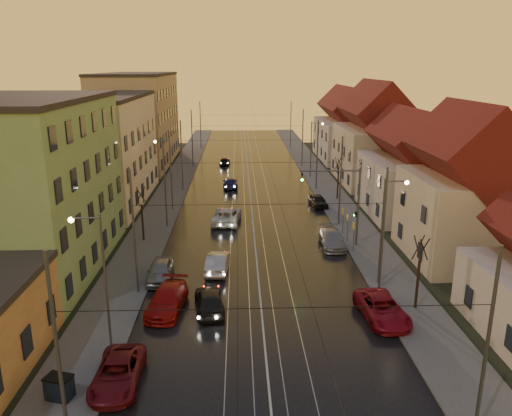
{
  "coord_description": "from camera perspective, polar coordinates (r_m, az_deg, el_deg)",
  "views": [
    {
      "loc": [
        -1.4,
        -23.52,
        15.61
      ],
      "look_at": [
        0.14,
        20.44,
        2.95
      ],
      "focal_mm": 35.0,
      "sensor_mm": 36.0,
      "label": 1
    }
  ],
  "objects": [
    {
      "name": "catenary_pole_r_2",
      "position": [
        49.82,
        9.63,
        2.94
      ],
      "size": [
        0.16,
        0.16,
        9.0
      ],
      "primitive_type": "cylinder",
      "color": "#595B60",
      "rests_on": "ground"
    },
    {
      "name": "catenary_pole_r_0",
      "position": [
        23.03,
        24.85,
        -14.42
      ],
      "size": [
        0.16,
        0.16,
        9.0
      ],
      "primitive_type": "cylinder",
      "color": "#595B60",
      "rests_on": "ground"
    },
    {
      "name": "tram_rail_2",
      "position": [
        65.44,
        -0.05,
        2.31
      ],
      "size": [
        0.06,
        120.0,
        0.03
      ],
      "primitive_type": "cube",
      "color": "gray",
      "rests_on": "road"
    },
    {
      "name": "house_right_2",
      "position": [
        55.8,
        17.33,
        3.99
      ],
      "size": [
        9.18,
        12.24,
        9.2
      ],
      "color": "#B9B4AB",
      "rests_on": "ground"
    },
    {
      "name": "catenary_pole_l_3",
      "position": [
        63.91,
        -8.49,
        5.87
      ],
      "size": [
        0.16,
        0.16,
        9.0
      ],
      "primitive_type": "cylinder",
      "color": "#595B60",
      "rests_on": "ground"
    },
    {
      "name": "driving_car_3",
      "position": [
        65.68,
        -2.95,
        2.88
      ],
      "size": [
        2.07,
        4.64,
        1.32
      ],
      "primitive_type": "imported",
      "rotation": [
        0.0,
        0.0,
        3.19
      ],
      "color": "#191A4B",
      "rests_on": "ground"
    },
    {
      "name": "apartment_left_1",
      "position": [
        41.84,
        -24.6,
        2.0
      ],
      "size": [
        10.0,
        18.0,
        13.0
      ],
      "primitive_type": "cube",
      "color": "#6F965F",
      "rests_on": "ground"
    },
    {
      "name": "catenary_pole_l_4",
      "position": [
        78.65,
        -7.31,
        7.81
      ],
      "size": [
        0.16,
        0.16,
        9.0
      ],
      "primitive_type": "cylinder",
      "color": "#595B60",
      "rests_on": "ground"
    },
    {
      "name": "apartment_left_3",
      "position": [
        83.55,
        -13.3,
        9.72
      ],
      "size": [
        10.0,
        24.0,
        14.0
      ],
      "primitive_type": "cube",
      "color": "tan",
      "rests_on": "ground"
    },
    {
      "name": "parked_right_0",
      "position": [
        33.22,
        14.2,
        -11.09
      ],
      "size": [
        2.91,
        5.46,
        1.46
      ],
      "primitive_type": "imported",
      "rotation": [
        0.0,
        0.0,
        0.09
      ],
      "color": "maroon",
      "rests_on": "ground"
    },
    {
      "name": "catenary_pole_l_0",
      "position": [
        21.97,
        -21.67,
        -15.59
      ],
      "size": [
        0.16,
        0.16,
        9.0
      ],
      "primitive_type": "cylinder",
      "color": "#595B60",
      "rests_on": "ground"
    },
    {
      "name": "bare_tree_1",
      "position": [
        34.33,
        18.06,
        -7.26
      ],
      "size": [
        1.09,
        1.09,
        5.11
      ],
      "color": "black",
      "rests_on": "ground"
    },
    {
      "name": "street_lamp_3",
      "position": [
        71.13,
        6.56,
        7.28
      ],
      "size": [
        1.75,
        0.32,
        8.0
      ],
      "color": "#595B60",
      "rests_on": "ground"
    },
    {
      "name": "road",
      "position": [
        65.43,
        -0.73,
        2.27
      ],
      "size": [
        16.0,
        120.0,
        0.04
      ],
      "primitive_type": "cube",
      "color": "black",
      "rests_on": "ground"
    },
    {
      "name": "catenary_pole_l_5",
      "position": [
        96.44,
        -6.36,
        9.35
      ],
      "size": [
        0.16,
        0.16,
        9.0
      ],
      "primitive_type": "cylinder",
      "color": "#595B60",
      "rests_on": "ground"
    },
    {
      "name": "driving_car_1",
      "position": [
        39.32,
        -4.39,
        -6.2
      ],
      "size": [
        1.91,
        4.64,
        1.49
      ],
      "primitive_type": "imported",
      "rotation": [
        0.0,
        0.0,
        3.07
      ],
      "color": "#A4A4A9",
      "rests_on": "ground"
    },
    {
      "name": "catenary_pole_r_4",
      "position": [
        78.95,
        5.34,
        7.9
      ],
      "size": [
        0.16,
        0.16,
        9.0
      ],
      "primitive_type": "cylinder",
      "color": "#595B60",
      "rests_on": "ground"
    },
    {
      "name": "dumpster",
      "position": [
        27.1,
        -21.56,
        -18.6
      ],
      "size": [
        1.38,
        1.12,
        1.1
      ],
      "primitive_type": "cube",
      "rotation": [
        0.0,
        0.0,
        -0.3
      ],
      "color": "black",
      "rests_on": "sidewalk_left"
    },
    {
      "name": "catenary_pole_l_1",
      "position": [
        35.12,
        -13.75,
        -2.87
      ],
      "size": [
        0.16,
        0.16,
        9.0
      ],
      "primitive_type": "cylinder",
      "color": "#595B60",
      "rests_on": "ground"
    },
    {
      "name": "sidewalk_left",
      "position": [
        65.96,
        -9.45,
        2.21
      ],
      "size": [
        4.0,
        120.0,
        0.15
      ],
      "primitive_type": "cube",
      "color": "#4C4C4C",
      "rests_on": "ground"
    },
    {
      "name": "parked_right_1",
      "position": [
        44.93,
        8.69,
        -3.5
      ],
      "size": [
        2.1,
        4.96,
        1.43
      ],
      "primitive_type": "imported",
      "rotation": [
        0.0,
        0.0,
        -0.02
      ],
      "color": "gray",
      "rests_on": "ground"
    },
    {
      "name": "ground",
      "position": [
        28.27,
        1.21,
        -17.47
      ],
      "size": [
        160.0,
        160.0,
        0.0
      ],
      "primitive_type": "plane",
      "color": "black",
      "rests_on": "ground"
    },
    {
      "name": "street_lamp_2",
      "position": [
        55.13,
        -10.04,
        4.59
      ],
      "size": [
        1.75,
        0.32,
        8.0
      ],
      "color": "#595B60",
      "rests_on": "ground"
    },
    {
      "name": "tram_rail_3",
      "position": [
        65.5,
        1.2,
        2.32
      ],
      "size": [
        0.06,
        120.0,
        0.03
      ],
      "primitive_type": "cube",
      "color": "gray",
      "rests_on": "road"
    },
    {
      "name": "street_lamp_1",
      "position": [
        36.73,
        14.7,
        -1.46
      ],
      "size": [
        1.75,
        0.32,
        8.0
      ],
      "color": "#595B60",
      "rests_on": "ground"
    },
    {
      "name": "catenary_pole_r_5",
      "position": [
        96.69,
        4.0,
        9.42
      ],
      "size": [
        0.16,
        0.16,
        9.0
      ],
      "primitive_type": "cylinder",
      "color": "#595B60",
      "rests_on": "ground"
    },
    {
      "name": "house_right_1",
      "position": [
        43.88,
        22.85,
        1.39
      ],
      "size": [
        8.67,
        10.2,
        10.8
      ],
      "color": "beige",
      "rests_on": "ground"
    },
    {
      "name": "parked_left_3",
      "position": [
        38.38,
        -10.9,
        -7.03
      ],
      "size": [
        1.85,
        4.43,
        1.5
      ],
      "primitive_type": "imported",
      "rotation": [
        0.0,
        0.0,
        0.02
      ],
      "color": "gray",
      "rests_on": "ground"
    },
    {
      "name": "parked_left_1",
      "position": [
        27.36,
        -15.52,
        -17.7
      ],
      "size": [
        2.32,
        4.89,
        1.35
      ],
      "primitive_type": "imported",
      "rotation": [
        0.0,
        0.0,
        0.02
      ],
      "color": "maroon",
      "rests_on": "ground"
    },
    {
      "name": "catenary_pole_l_2",
      "position": [
        49.34,
        -10.36,
        2.78
      ],
      "size": [
        0.16,
        0.16,
        9.0
      ],
      "primitive_type": "cylinder",
      "color": "#595B60",
      "rests_on": "ground"
    },
    {
      "name": "bare_tree_2",
      "position": [
        60.17,
        9.37,
        3.24
      ],
      "size": [
        1.09,
        1.09,
        5.11
      ],
      "color": "black",
      "rests_on": "ground"
    },
    {
      "name": "driving_car_2",
      "position": [
        50.99,
        -3.38,
        -0.88
      ],
      "size": [
        3.2,
        5.9,
        1.57
      ],
      "primitive_type": "imported",
      "rotation": [
        0.0,
        0.0,
        3.03
      ],
      "color": "silver",
      "rests_on": "ground"
    },
    {
      "name": "house_right_4",
      "position": [
        87.15,
        10.32,
        8.84
      ],
      "size": [
        9.18,
        16.32,
        10.0
      ],
      "color": "#B9B4AB",
      "rests_on": "ground"
    },
    {
      "name": "apartment_left_2",
      "position": [
        60.51,
        -17.52,
        6.18
      ],
      "size": [
        10.0,
        20.0,
        12.0
      ],
      "primitive_type": "cube",
      "color": "beige",
      "rests_on": "ground"
    },
    {
      "name": "tram_rail_0",
      "position": [
        65.41,
        -2.65,
        2.28
      ],
      "size": [
        0.06,
        120.0,
        0.03
      ],
      "primitive_type": "cube",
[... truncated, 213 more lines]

